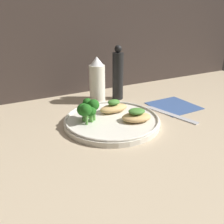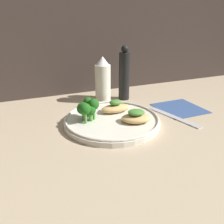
# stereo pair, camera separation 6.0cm
# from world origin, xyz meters

# --- Properties ---
(ground_plane) EXTENTS (1.80, 1.80, 0.01)m
(ground_plane) POSITION_xyz_m (0.00, 0.00, -0.01)
(ground_plane) COLOR tan
(plate) EXTENTS (0.27, 0.27, 0.02)m
(plate) POSITION_xyz_m (0.00, 0.00, 0.01)
(plate) COLOR silver
(plate) RESTS_ON ground_plane
(grilled_meat_front) EXTENTS (0.09, 0.08, 0.04)m
(grilled_meat_front) POSITION_xyz_m (0.05, -0.04, 0.03)
(grilled_meat_front) COLOR tan
(grilled_meat_front) RESTS_ON plate
(grilled_meat_middle) EXTENTS (0.09, 0.05, 0.04)m
(grilled_meat_middle) POSITION_xyz_m (0.03, 0.04, 0.03)
(grilled_meat_middle) COLOR tan
(grilled_meat_middle) RESTS_ON plate
(broccoli_bunch) EXTENTS (0.06, 0.06, 0.06)m
(broccoli_bunch) POSITION_xyz_m (-0.06, 0.02, 0.05)
(broccoli_bunch) COLOR #569942
(broccoli_bunch) RESTS_ON plate
(sauce_bottle) EXTENTS (0.05, 0.05, 0.16)m
(sauce_bottle) POSITION_xyz_m (0.04, 0.17, 0.08)
(sauce_bottle) COLOR silver
(sauce_bottle) RESTS_ON ground_plane
(pepper_grinder) EXTENTS (0.04, 0.04, 0.19)m
(pepper_grinder) POSITION_xyz_m (0.12, 0.17, 0.09)
(pepper_grinder) COLOR black
(pepper_grinder) RESTS_ON ground_plane
(fork) EXTENTS (0.06, 0.18, 0.01)m
(fork) POSITION_xyz_m (0.18, -0.03, 0.00)
(fork) COLOR #B2B2B7
(fork) RESTS_ON ground_plane
(napkin) EXTENTS (0.14, 0.14, 0.00)m
(napkin) POSITION_xyz_m (0.25, 0.02, 0.00)
(napkin) COLOR #334C7F
(napkin) RESTS_ON ground_plane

